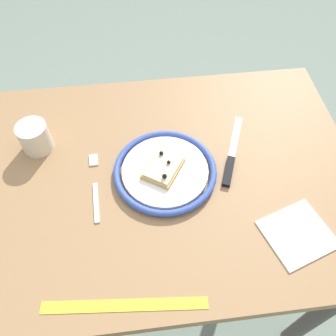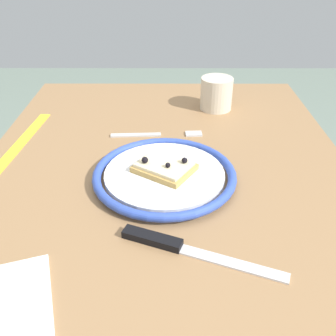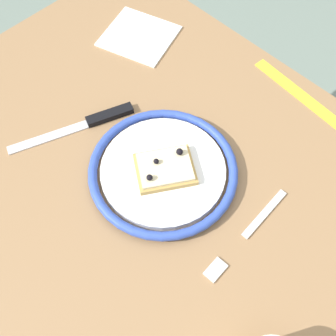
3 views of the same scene
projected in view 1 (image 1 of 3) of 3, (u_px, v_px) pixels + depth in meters
The scene contains 9 objects.
ground_plane at pixel (165, 274), 1.50m from camera, with size 6.00×6.00×0.00m, color gray.
dining_table at pixel (164, 195), 0.98m from camera, with size 1.00×0.72×0.75m.
plate at pixel (165, 172), 0.88m from camera, with size 0.26×0.26×0.02m.
pizza_slice_near at pixel (164, 169), 0.87m from camera, with size 0.12×0.12×0.03m.
knife at pixel (230, 162), 0.91m from camera, with size 0.10×0.23×0.01m.
fork at pixel (95, 186), 0.87m from camera, with size 0.03×0.20×0.00m.
cup at pixel (35, 137), 0.91m from camera, with size 0.08×0.08×0.08m, color beige.
measuring_tape at pixel (125, 305), 0.71m from camera, with size 0.33×0.02×0.00m, color yellow.
napkin at pixel (298, 234), 0.80m from camera, with size 0.14×0.13×0.00m, color white.
Camera 1 is at (-0.05, -0.51, 1.48)m, focal length 37.88 mm.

